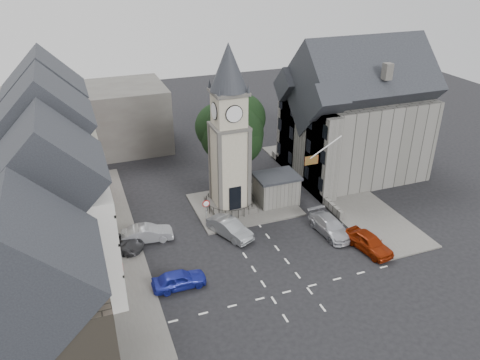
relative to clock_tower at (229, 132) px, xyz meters
name	(u,v)px	position (x,y,z in m)	size (l,w,h in m)	color
ground	(261,252)	(0.00, -7.99, -8.12)	(120.00, 120.00, 0.00)	black
pavement_west	(104,243)	(-12.50, -1.99, -8.05)	(6.00, 30.00, 0.14)	#595651
pavement_east	(334,188)	(12.00, 0.01, -8.05)	(6.00, 26.00, 0.14)	#595651
central_island	(244,205)	(1.50, 0.01, -8.04)	(10.00, 8.00, 0.16)	#595651
road_markings	(289,291)	(0.00, -13.49, -8.12)	(20.00, 8.00, 0.01)	silver
clock_tower	(229,132)	(0.00, 0.00, 0.00)	(4.86, 4.86, 16.25)	#4C4944
stone_shelter	(276,189)	(4.80, -0.49, -6.57)	(4.30, 3.30, 3.08)	#65635D
town_tree	(232,124)	(2.00, 5.01, -1.15)	(7.20, 7.20, 10.80)	black
warning_sign_post	(206,208)	(-3.20, -2.56, -6.09)	(0.70, 0.19, 2.85)	black
terrace_pink	(53,139)	(-15.50, 8.01, -1.54)	(8.10, 7.60, 12.80)	tan
terrace_cream	(55,173)	(-15.50, 0.01, -1.54)	(8.10, 7.60, 12.80)	beige
terrace_tudor	(58,224)	(-15.50, -7.99, -1.93)	(8.10, 7.60, 12.00)	silver
building_sw_stone	(35,328)	(-17.00, -16.99, -2.77)	(8.60, 7.60, 10.40)	#4A4337
backdrop_west	(85,121)	(-12.00, 20.01, -4.12)	(20.00, 10.00, 8.00)	#4C4944
east_building	(354,121)	(15.59, 3.01, -1.86)	(14.40, 11.40, 12.60)	#65635D
east_boundary_wall	(303,181)	(9.20, 2.01, -7.67)	(0.40, 16.00, 0.90)	#65635D
flagpole	(326,147)	(8.00, -3.99, -1.12)	(3.68, 0.10, 2.74)	white
car_west_blue	(179,279)	(-7.67, -10.03, -7.41)	(1.67, 4.16, 1.42)	#1C269C
car_west_silver	(147,233)	(-8.81, -2.87, -7.37)	(1.58, 4.53, 1.49)	#AFB1B8
car_west_grey	(117,243)	(-11.50, -3.28, -7.45)	(2.21, 4.79, 1.33)	#2E2E30
car_island_silver	(230,228)	(-1.68, -4.69, -7.34)	(1.65, 4.73, 1.56)	gray
car_island_east	(330,226)	(7.00, -7.49, -7.37)	(2.09, 5.15, 1.50)	#B3B4BB
car_east_red	(369,242)	(8.77, -10.99, -7.33)	(1.87, 4.64, 1.58)	maroon
pedestrian	(331,182)	(11.50, -0.09, -7.21)	(0.66, 0.43, 1.82)	#B5AC96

